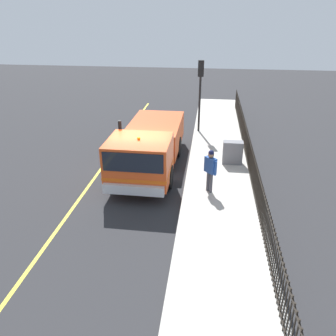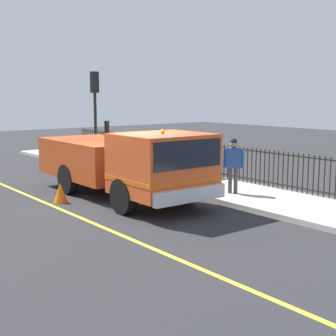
{
  "view_description": "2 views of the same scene",
  "coord_description": "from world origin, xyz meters",
  "px_view_note": "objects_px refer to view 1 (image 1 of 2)",
  "views": [
    {
      "loc": [
        2.73,
        -12.46,
        6.44
      ],
      "look_at": [
        1.18,
        -0.24,
        0.65
      ],
      "focal_mm": 35.77,
      "sensor_mm": 36.0,
      "label": 1
    },
    {
      "loc": [
        -7.57,
        -11.17,
        3.14
      ],
      "look_at": [
        1.57,
        0.52,
        0.87
      ],
      "focal_mm": 50.94,
      "sensor_mm": 36.0,
      "label": 2
    }
  ],
  "objects_px": {
    "work_truck": "(148,146)",
    "worker_standing": "(210,167)",
    "utility_cabinet": "(233,152)",
    "traffic_cone": "(114,155)",
    "traffic_light_near": "(200,82)"
  },
  "relations": [
    {
      "from": "work_truck",
      "to": "worker_standing",
      "type": "bearing_deg",
      "value": 147.13
    },
    {
      "from": "work_truck",
      "to": "traffic_light_near",
      "type": "distance_m",
      "value": 6.0
    },
    {
      "from": "utility_cabinet",
      "to": "traffic_cone",
      "type": "height_order",
      "value": "utility_cabinet"
    },
    {
      "from": "worker_standing",
      "to": "traffic_cone",
      "type": "xyz_separation_m",
      "value": [
        -4.48,
        2.66,
        -0.89
      ]
    },
    {
      "from": "work_truck",
      "to": "worker_standing",
      "type": "xyz_separation_m",
      "value": [
        2.68,
        -1.76,
        -0.01
      ]
    },
    {
      "from": "worker_standing",
      "to": "traffic_cone",
      "type": "distance_m",
      "value": 5.28
    },
    {
      "from": "utility_cabinet",
      "to": "worker_standing",
      "type": "bearing_deg",
      "value": -109.56
    },
    {
      "from": "utility_cabinet",
      "to": "traffic_light_near",
      "type": "bearing_deg",
      "value": 111.36
    },
    {
      "from": "utility_cabinet",
      "to": "work_truck",
      "type": "bearing_deg",
      "value": -164.47
    },
    {
      "from": "utility_cabinet",
      "to": "traffic_cone",
      "type": "xyz_separation_m",
      "value": [
        -5.46,
        -0.12,
        -0.37
      ]
    },
    {
      "from": "traffic_light_near",
      "to": "utility_cabinet",
      "type": "height_order",
      "value": "traffic_light_near"
    },
    {
      "from": "work_truck",
      "to": "utility_cabinet",
      "type": "relative_size",
      "value": 6.66
    },
    {
      "from": "work_truck",
      "to": "utility_cabinet",
      "type": "bearing_deg",
      "value": -164.03
    },
    {
      "from": "worker_standing",
      "to": "traffic_light_near",
      "type": "distance_m",
      "value": 7.4
    },
    {
      "from": "worker_standing",
      "to": "traffic_cone",
      "type": "bearing_deg",
      "value": 16.32
    }
  ]
}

